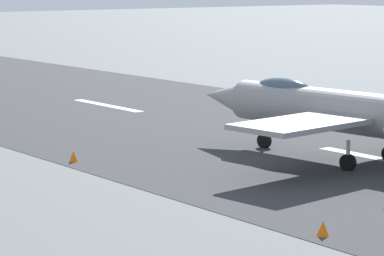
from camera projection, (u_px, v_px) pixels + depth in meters
ground_plane at (384, 160)px, 46.05m from camera, size 400.00×400.00×0.00m
runway_strip at (384, 160)px, 46.03m from camera, size 240.00×26.00×0.02m
fighter_jet at (338, 109)px, 45.48m from camera, size 17.16×14.33×5.68m
crew_person at (266, 93)px, 65.35m from camera, size 0.31×0.70×1.73m
marker_cone_near at (323, 229)px, 32.34m from camera, size 0.44×0.44×0.55m
marker_cone_mid at (73, 156)px, 45.45m from camera, size 0.44×0.44×0.55m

